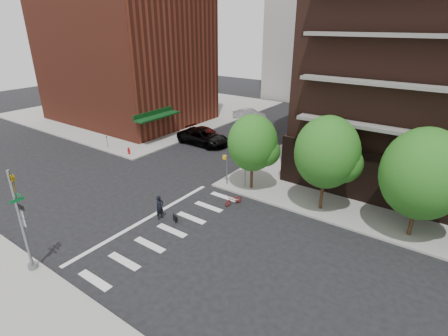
# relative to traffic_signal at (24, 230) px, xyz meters

# --- Properties ---
(ground) EXTENTS (120.00, 120.00, 0.00)m
(ground) POSITION_rel_traffic_signal_xyz_m (0.47, 7.49, -2.70)
(ground) COLOR black
(ground) RESTS_ON ground
(sidewalk_nw) EXTENTS (31.00, 33.00, 0.15)m
(sidewalk_nw) POSITION_rel_traffic_signal_xyz_m (-24.03, 30.99, -2.62)
(sidewalk_nw) COLOR gray
(sidewalk_nw) RESTS_ON ground
(crosswalk) EXTENTS (3.85, 13.00, 0.01)m
(crosswalk) POSITION_rel_traffic_signal_xyz_m (2.68, 7.49, -2.69)
(crosswalk) COLOR silver
(crosswalk) RESTS_ON ground
(midrise_nw) EXTENTS (21.40, 15.50, 20.00)m
(midrise_nw) POSITION_rel_traffic_signal_xyz_m (-21.53, 25.49, 7.45)
(midrise_nw) COLOR maroon
(midrise_nw) RESTS_ON sidewalk_nw
(tree_a) EXTENTS (4.00, 4.00, 5.90)m
(tree_a) POSITION_rel_traffic_signal_xyz_m (4.47, 15.99, 1.35)
(tree_a) COLOR #301E11
(tree_a) RESTS_ON sidewalk_ne
(tree_b) EXTENTS (4.50, 4.50, 6.65)m
(tree_b) POSITION_rel_traffic_signal_xyz_m (10.47, 15.99, 1.85)
(tree_b) COLOR #301E11
(tree_b) RESTS_ON sidewalk_ne
(tree_c) EXTENTS (5.00, 5.00, 6.80)m
(tree_c) POSITION_rel_traffic_signal_xyz_m (16.47, 15.99, 1.75)
(tree_c) COLOR #301E11
(tree_c) RESTS_ON sidewalk_ne
(traffic_signal) EXTENTS (0.90, 0.75, 6.00)m
(traffic_signal) POSITION_rel_traffic_signal_xyz_m (0.00, 0.00, 0.00)
(traffic_signal) COLOR slate
(traffic_signal) RESTS_ON sidewalk_s
(pedestrian_signal) EXTENTS (2.18, 0.67, 2.60)m
(pedestrian_signal) POSITION_rel_traffic_signal_xyz_m (2.79, 15.42, -0.84)
(pedestrian_signal) COLOR slate
(pedestrian_signal) RESTS_ON sidewalk_ne
(fire_hydrant) EXTENTS (0.24, 0.24, 0.73)m
(fire_hydrant) POSITION_rel_traffic_signal_xyz_m (-10.03, 15.29, -2.15)
(fire_hydrant) COLOR #A50C0C
(fire_hydrant) RESTS_ON sidewalk_nw
(parking_meter) EXTENTS (0.10, 0.08, 1.32)m
(parking_meter) POSITION_rel_traffic_signal_xyz_m (-13.53, 15.29, -1.74)
(parking_meter) COLOR black
(parking_meter) RESTS_ON sidewalk_nw
(parked_car_black) EXTENTS (2.94, 6.21, 1.72)m
(parked_car_black) POSITION_rel_traffic_signal_xyz_m (-5.97, 22.62, -1.84)
(parked_car_black) COLOR black
(parked_car_black) RESTS_ON ground
(parked_car_maroon) EXTENTS (2.41, 5.29, 1.50)m
(parked_car_maroon) POSITION_rel_traffic_signal_xyz_m (-6.58, 23.90, -1.95)
(parked_car_maroon) COLOR #480A09
(parked_car_maroon) RESTS_ON ground
(parked_car_silver) EXTENTS (1.76, 4.76, 1.56)m
(parked_car_silver) POSITION_rel_traffic_signal_xyz_m (-7.32, 34.69, -1.92)
(parked_car_silver) COLOR #A6A8AE
(parked_car_silver) RESTS_ON ground
(scooter) EXTENTS (1.00, 1.65, 0.82)m
(scooter) POSITION_rel_traffic_signal_xyz_m (4.82, 12.88, -2.29)
(scooter) COLOR #9F090A
(scooter) RESTS_ON ground
(dog_walker) EXTENTS (0.67, 0.44, 1.81)m
(dog_walker) POSITION_rel_traffic_signal_xyz_m (1.74, 8.17, -1.80)
(dog_walker) COLOR black
(dog_walker) RESTS_ON ground
(dog) EXTENTS (0.60, 0.38, 0.51)m
(dog) POSITION_rel_traffic_signal_xyz_m (2.92, 8.46, -2.38)
(dog) COLOR black
(dog) RESTS_ON ground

